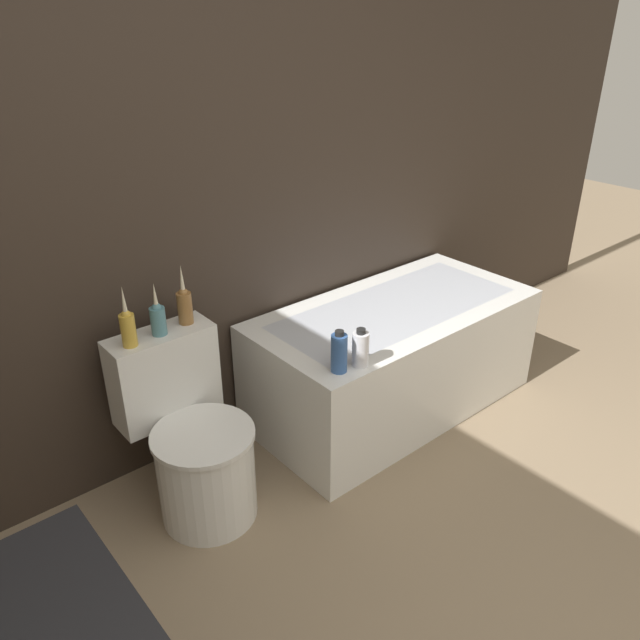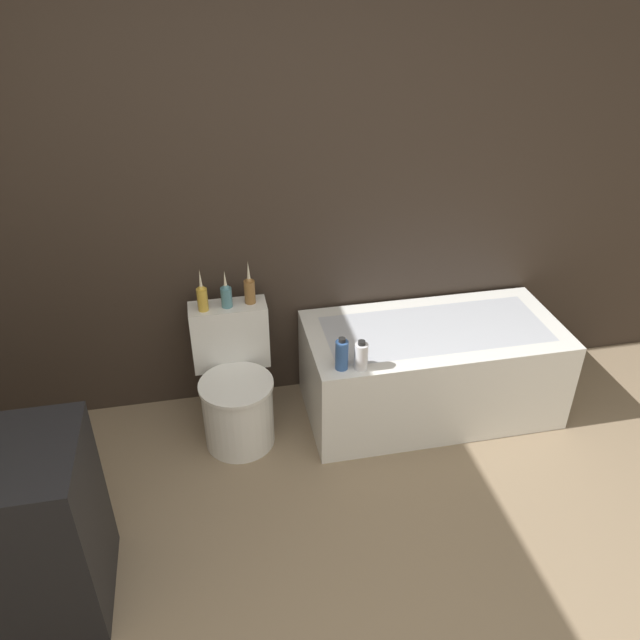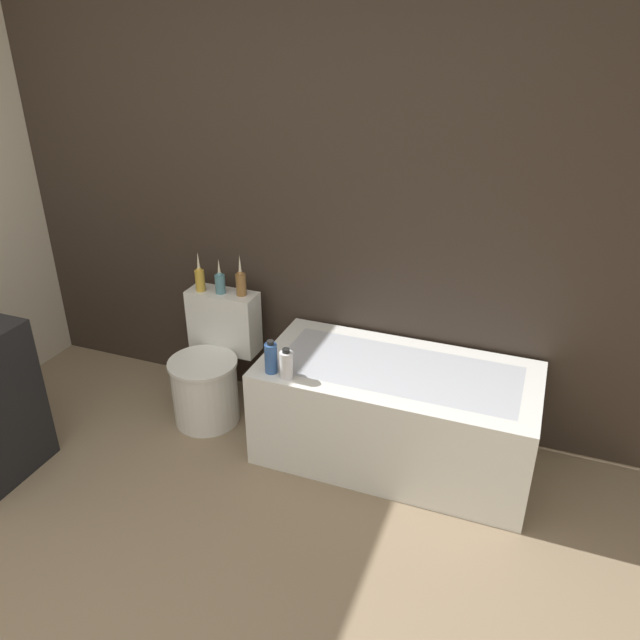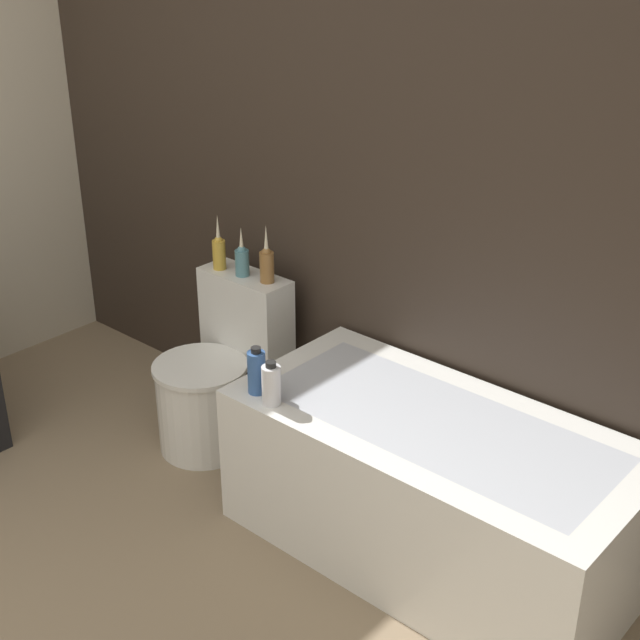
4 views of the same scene
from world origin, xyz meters
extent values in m
cube|color=#332821|center=(0.00, 2.06, 1.30)|extent=(6.40, 0.06, 2.60)
cube|color=white|center=(0.83, 1.66, 0.28)|extent=(1.44, 0.70, 0.56)
cube|color=#B7BCC6|center=(0.83, 1.66, 0.55)|extent=(1.24, 0.50, 0.01)
cylinder|color=white|center=(-0.29, 1.59, 0.19)|extent=(0.38, 0.38, 0.38)
cylinder|color=white|center=(-0.29, 1.59, 0.39)|extent=(0.40, 0.40, 0.02)
cube|color=white|center=(-0.29, 1.87, 0.53)|extent=(0.42, 0.17, 0.38)
cylinder|color=gold|center=(-0.42, 1.84, 0.79)|extent=(0.06, 0.06, 0.13)
sphere|color=gold|center=(-0.42, 1.84, 0.85)|extent=(0.04, 0.04, 0.04)
cone|color=beige|center=(-0.42, 1.84, 0.91)|extent=(0.02, 0.02, 0.12)
cylinder|color=teal|center=(-0.29, 1.86, 0.78)|extent=(0.06, 0.06, 0.11)
sphere|color=teal|center=(-0.29, 1.86, 0.83)|extent=(0.04, 0.04, 0.04)
cone|color=beige|center=(-0.29, 1.86, 0.88)|extent=(0.02, 0.02, 0.10)
cylinder|color=olive|center=(-0.17, 1.87, 0.79)|extent=(0.06, 0.06, 0.13)
sphere|color=olive|center=(-0.17, 1.87, 0.85)|extent=(0.04, 0.04, 0.04)
cone|color=beige|center=(-0.17, 1.87, 0.91)|extent=(0.02, 0.02, 0.12)
cylinder|color=#335999|center=(0.24, 1.40, 0.64)|extent=(0.07, 0.07, 0.16)
cylinder|color=black|center=(0.24, 1.40, 0.73)|extent=(0.04, 0.04, 0.02)
cylinder|color=silver|center=(0.33, 1.38, 0.63)|extent=(0.07, 0.07, 0.15)
cylinder|color=black|center=(0.33, 1.38, 0.71)|extent=(0.04, 0.04, 0.02)
camera|label=1|loc=(-1.19, -0.17, 1.86)|focal=35.00mm
camera|label=2|loc=(-0.38, -1.08, 2.42)|focal=35.00mm
camera|label=3|loc=(1.44, -1.05, 2.24)|focal=35.00mm
camera|label=4|loc=(2.23, -0.53, 2.18)|focal=50.00mm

